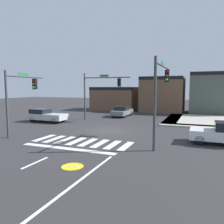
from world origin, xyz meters
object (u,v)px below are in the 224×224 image
at_px(traffic_signal_southwest, 21,91).
at_px(car_gray, 122,111).
at_px(traffic_signal_southeast, 161,85).
at_px(car_silver, 46,115).
at_px(car_white, 224,133).
at_px(traffic_signal_northwest, 100,88).

xyz_separation_m(traffic_signal_southwest, car_gray, (3.95, 14.42, -2.91)).
height_order(traffic_signal_southwest, traffic_signal_southeast, traffic_signal_southeast).
xyz_separation_m(traffic_signal_southwest, traffic_signal_southeast, (11.36, 1.23, 0.49)).
bearing_deg(car_silver, traffic_signal_southwest, -68.47).
distance_m(car_white, car_gray, 16.68).
relative_size(traffic_signal_northwest, car_silver, 1.34).
bearing_deg(car_white, traffic_signal_southeast, 15.69).
distance_m(traffic_signal_northwest, car_gray, 5.80).
height_order(traffic_signal_southwest, car_white, traffic_signal_southwest).
bearing_deg(car_gray, car_white, 43.91).
xyz_separation_m(car_silver, car_gray, (6.47, 8.03, -0.06)).
relative_size(traffic_signal_northwest, car_gray, 1.32).
xyz_separation_m(traffic_signal_southeast, car_white, (4.16, 1.17, -3.32)).
height_order(traffic_signal_southwest, car_silver, traffic_signal_southwest).
relative_size(traffic_signal_northwest, traffic_signal_southwest, 1.12).
distance_m(traffic_signal_southwest, traffic_signal_southeast, 11.43).
bearing_deg(traffic_signal_southwest, traffic_signal_southeast, -83.82).
bearing_deg(traffic_signal_northwest, car_white, -29.87).
distance_m(traffic_signal_northwest, car_white, 15.00).
xyz_separation_m(traffic_signal_southwest, car_silver, (-2.52, 6.38, -2.86)).
bearing_deg(car_silver, car_gray, 51.16).
height_order(car_silver, car_gray, car_silver).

